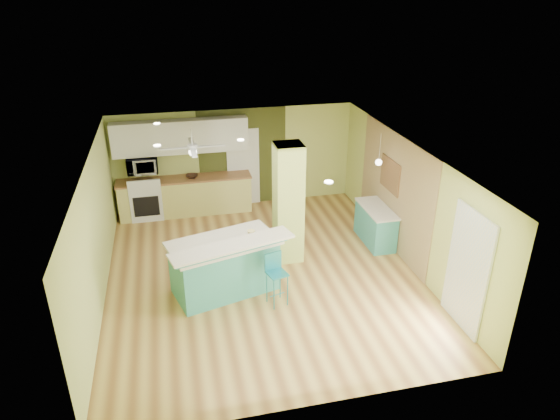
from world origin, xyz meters
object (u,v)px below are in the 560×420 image
object	(u,v)px
canister	(251,234)
fruit_bowl	(192,176)
side_counter	(375,225)
bar_stool	(275,271)
peninsula	(225,265)

from	to	relation	value
canister	fruit_bowl	bearing A→B (deg)	103.26
side_counter	canister	world-z (taller)	canister
bar_stool	canister	distance (m)	0.81
bar_stool	side_counter	distance (m)	3.18
bar_stool	canister	bearing A→B (deg)	101.98
peninsula	side_counter	world-z (taller)	peninsula
bar_stool	fruit_bowl	bearing A→B (deg)	89.49
side_counter	canister	bearing A→B (deg)	-158.91
peninsula	bar_stool	distance (m)	1.01
peninsula	side_counter	distance (m)	3.68
fruit_bowl	peninsula	bearing A→B (deg)	-84.76
peninsula	canister	distance (m)	0.76
peninsula	canister	xyz separation A→B (m)	(0.51, 0.04, 0.57)
bar_stool	side_counter	bearing A→B (deg)	17.26
bar_stool	fruit_bowl	world-z (taller)	fruit_bowl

